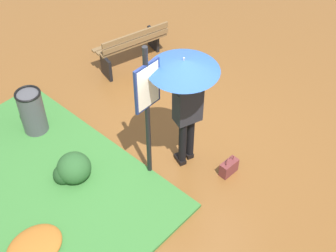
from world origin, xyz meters
The scene contains 8 objects.
ground_plane centered at (0.00, 0.00, 0.00)m, with size 18.00×18.00×0.00m, color brown.
person_with_umbrella centered at (-0.05, 0.18, 1.55)m, with size 0.96×0.96×2.04m.
info_sign_post centered at (0.44, -0.06, 1.44)m, with size 0.44×0.07×2.30m.
handbag centered at (-0.36, 0.84, 0.13)m, with size 0.31×0.16×0.37m.
park_bench centered at (-1.36, -2.26, 0.40)m, with size 1.43×0.72×0.75m.
trash_bin centered at (1.06, -2.08, 0.42)m, with size 0.42×0.42×0.83m.
shrub_cluster centered at (1.31, -0.83, 0.22)m, with size 0.56×0.51×0.46m.
leaf_pile_by_bench centered at (2.45, -0.25, 0.09)m, with size 0.79×0.63×0.17m.
Camera 1 is at (3.69, 3.26, 5.50)m, focal length 49.77 mm.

